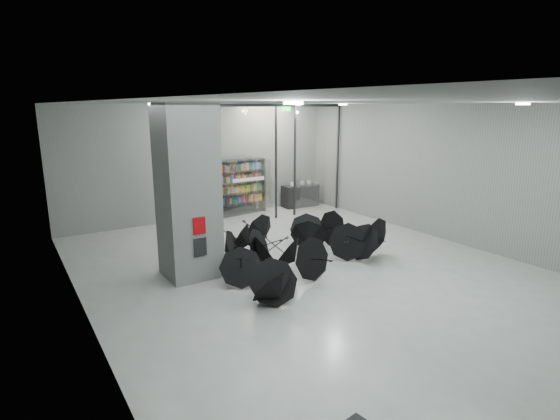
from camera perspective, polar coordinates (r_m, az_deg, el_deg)
room at (r=9.68m, az=6.35°, el=6.82°), size 14.00×14.02×4.01m
column at (r=10.30m, az=-11.89°, el=2.26°), size 1.20×1.20×4.00m
fire_cabinet at (r=9.88m, az=-10.42°, el=-2.01°), size 0.28×0.04×0.38m
info_panel at (r=10.03m, az=-10.30°, el=-4.77°), size 0.30×0.03×0.42m
exit_sign at (r=15.32m, az=0.84°, el=12.95°), size 0.30×0.06×0.15m
glass_partition at (r=15.58m, az=0.39°, el=6.92°), size 5.06×0.08×4.00m
bookshelf at (r=16.31m, az=-5.06°, el=3.01°), size 1.88×0.62×2.03m
shop_counter at (r=17.56m, az=2.63°, el=1.87°), size 1.47×0.64×0.87m
umbrella_cluster at (r=11.15m, az=2.07°, el=-5.61°), size 5.16×4.48×1.26m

